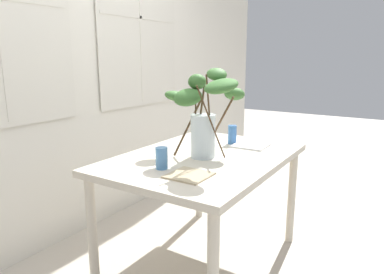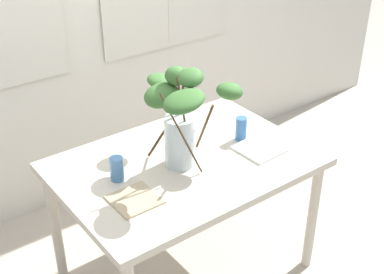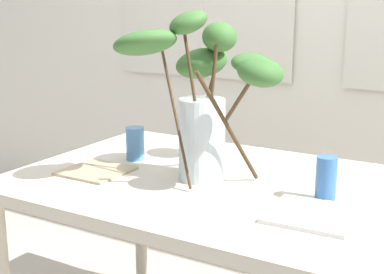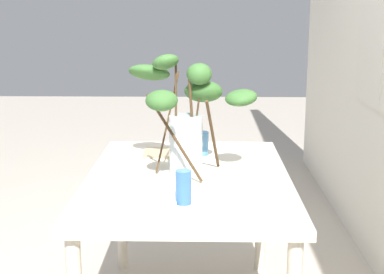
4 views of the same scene
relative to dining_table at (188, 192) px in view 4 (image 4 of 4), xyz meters
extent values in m
cube|color=beige|center=(0.00, 0.00, 0.06)|extent=(1.31, 0.92, 0.04)
cylinder|color=beige|center=(-0.60, -0.40, -0.32)|extent=(0.06, 0.06, 0.71)
cylinder|color=beige|center=(-0.60, 0.40, -0.32)|extent=(0.06, 0.06, 0.71)
cylinder|color=silver|center=(-0.04, -0.01, 0.21)|extent=(0.15, 0.15, 0.27)
cylinder|color=silver|center=(-0.04, -0.01, 0.13)|extent=(0.14, 0.14, 0.09)
cylinder|color=#47331E|center=(-0.04, -0.06, 0.34)|extent=(0.10, 0.01, 0.51)
ellipsoid|color=#38662D|center=(-0.04, -0.10, 0.59)|extent=(0.14, 0.14, 0.12)
cylinder|color=#47331E|center=(-0.06, 0.03, 0.27)|extent=(0.09, 0.06, 0.37)
ellipsoid|color=#38662D|center=(-0.09, 0.07, 0.45)|extent=(0.26, 0.24, 0.16)
cylinder|color=#47331E|center=(-0.01, 0.11, 0.27)|extent=(0.26, 0.07, 0.36)
ellipsoid|color=#38662D|center=(0.02, 0.23, 0.44)|extent=(0.18, 0.18, 0.10)
cylinder|color=#47331E|center=(-0.02, 0.02, 0.32)|extent=(0.08, 0.05, 0.46)
ellipsoid|color=#38662D|center=(-0.01, 0.05, 0.54)|extent=(0.16, 0.15, 0.12)
cylinder|color=#47331E|center=(0.08, -0.06, 0.27)|extent=(0.11, 0.26, 0.38)
ellipsoid|color=#38662D|center=(0.20, -0.10, 0.46)|extent=(0.18, 0.17, 0.11)
cylinder|color=#47331E|center=(-0.09, -0.10, 0.31)|extent=(0.18, 0.11, 0.45)
ellipsoid|color=#38662D|center=(-0.14, -0.18, 0.53)|extent=(0.27, 0.27, 0.12)
cylinder|color=#4C84BC|center=(-0.36, 0.06, 0.14)|extent=(0.07, 0.07, 0.12)
cylinder|color=#386BAD|center=(0.38, -0.01, 0.15)|extent=(0.06, 0.06, 0.14)
cube|color=tan|center=(-0.39, -0.14, 0.08)|extent=(0.21, 0.21, 0.01)
cube|color=white|center=(0.39, -0.15, 0.09)|extent=(0.24, 0.24, 0.01)
camera|label=1|loc=(-1.87, -1.10, 0.69)|focal=33.07mm
camera|label=2|loc=(-1.36, -1.87, 1.55)|focal=49.16mm
camera|label=3|loc=(0.82, -1.53, 0.65)|focal=51.40mm
camera|label=4|loc=(2.50, 0.07, 0.84)|focal=53.37mm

